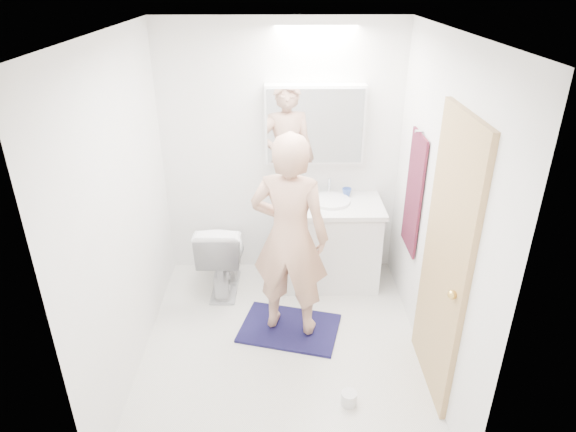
{
  "coord_description": "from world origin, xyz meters",
  "views": [
    {
      "loc": [
        0.0,
        -3.15,
        2.73
      ],
      "look_at": [
        0.05,
        0.25,
        1.05
      ],
      "focal_mm": 31.14,
      "sensor_mm": 36.0,
      "label": 1
    }
  ],
  "objects_px": {
    "vanity_cabinet": "(329,245)",
    "toilet_paper_roll": "(349,398)",
    "person": "(290,237)",
    "soap_bottle_a": "(292,186)",
    "toothbrush_cup": "(347,192)",
    "medicine_cabinet": "(315,124)",
    "soap_bottle_b": "(311,188)",
    "toilet": "(223,254)"
  },
  "relations": [
    {
      "from": "vanity_cabinet",
      "to": "toilet_paper_roll",
      "type": "height_order",
      "value": "vanity_cabinet"
    },
    {
      "from": "person",
      "to": "soap_bottle_a",
      "type": "height_order",
      "value": "person"
    },
    {
      "from": "person",
      "to": "toothbrush_cup",
      "type": "xyz_separation_m",
      "value": [
        0.55,
        0.92,
        -0.03
      ]
    },
    {
      "from": "vanity_cabinet",
      "to": "person",
      "type": "xyz_separation_m",
      "value": [
        -0.39,
        -0.76,
        0.5
      ]
    },
    {
      "from": "medicine_cabinet",
      "to": "soap_bottle_b",
      "type": "relative_size",
      "value": 5.64
    },
    {
      "from": "toothbrush_cup",
      "to": "person",
      "type": "bearing_deg",
      "value": -121.04
    },
    {
      "from": "soap_bottle_a",
      "to": "soap_bottle_b",
      "type": "relative_size",
      "value": 1.41
    },
    {
      "from": "soap_bottle_b",
      "to": "toothbrush_cup",
      "type": "relative_size",
      "value": 1.76
    },
    {
      "from": "soap_bottle_a",
      "to": "toilet",
      "type": "bearing_deg",
      "value": -157.73
    },
    {
      "from": "toilet_paper_roll",
      "to": "vanity_cabinet",
      "type": "bearing_deg",
      "value": 90.38
    },
    {
      "from": "medicine_cabinet",
      "to": "soap_bottle_b",
      "type": "xyz_separation_m",
      "value": [
        -0.02,
        -0.03,
        -0.6
      ]
    },
    {
      "from": "toilet",
      "to": "soap_bottle_a",
      "type": "height_order",
      "value": "soap_bottle_a"
    },
    {
      "from": "medicine_cabinet",
      "to": "toothbrush_cup",
      "type": "height_order",
      "value": "medicine_cabinet"
    },
    {
      "from": "medicine_cabinet",
      "to": "toothbrush_cup",
      "type": "relative_size",
      "value": 9.94
    },
    {
      "from": "toothbrush_cup",
      "to": "medicine_cabinet",
      "type": "bearing_deg",
      "value": 170.92
    },
    {
      "from": "toothbrush_cup",
      "to": "toilet",
      "type": "bearing_deg",
      "value": -166.66
    },
    {
      "from": "vanity_cabinet",
      "to": "toothbrush_cup",
      "type": "height_order",
      "value": "toothbrush_cup"
    },
    {
      "from": "vanity_cabinet",
      "to": "medicine_cabinet",
      "type": "xyz_separation_m",
      "value": [
        -0.15,
        0.21,
        1.11
      ]
    },
    {
      "from": "medicine_cabinet",
      "to": "soap_bottle_a",
      "type": "bearing_deg",
      "value": -163.3
    },
    {
      "from": "medicine_cabinet",
      "to": "toilet",
      "type": "distance_m",
      "value": 1.45
    },
    {
      "from": "vanity_cabinet",
      "to": "medicine_cabinet",
      "type": "distance_m",
      "value": 1.14
    },
    {
      "from": "toilet",
      "to": "toothbrush_cup",
      "type": "xyz_separation_m",
      "value": [
        1.16,
        0.28,
        0.49
      ]
    },
    {
      "from": "toilet",
      "to": "toilet_paper_roll",
      "type": "height_order",
      "value": "toilet"
    },
    {
      "from": "toilet",
      "to": "soap_bottle_a",
      "type": "distance_m",
      "value": 0.9
    },
    {
      "from": "medicine_cabinet",
      "to": "soap_bottle_a",
      "type": "xyz_separation_m",
      "value": [
        -0.2,
        -0.06,
        -0.57
      ]
    },
    {
      "from": "soap_bottle_b",
      "to": "toilet_paper_roll",
      "type": "bearing_deg",
      "value": -84.03
    },
    {
      "from": "person",
      "to": "soap_bottle_a",
      "type": "bearing_deg",
      "value": -77.67
    },
    {
      "from": "toothbrush_cup",
      "to": "toilet_paper_roll",
      "type": "distance_m",
      "value": 1.92
    },
    {
      "from": "toothbrush_cup",
      "to": "toilet_paper_roll",
      "type": "height_order",
      "value": "toothbrush_cup"
    },
    {
      "from": "vanity_cabinet",
      "to": "toilet",
      "type": "bearing_deg",
      "value": -173.43
    },
    {
      "from": "medicine_cabinet",
      "to": "soap_bottle_b",
      "type": "height_order",
      "value": "medicine_cabinet"
    },
    {
      "from": "vanity_cabinet",
      "to": "soap_bottle_a",
      "type": "xyz_separation_m",
      "value": [
        -0.35,
        0.15,
        0.54
      ]
    },
    {
      "from": "toilet",
      "to": "toothbrush_cup",
      "type": "height_order",
      "value": "toothbrush_cup"
    },
    {
      "from": "vanity_cabinet",
      "to": "toilet_paper_roll",
      "type": "xyz_separation_m",
      "value": [
        0.01,
        -1.57,
        -0.34
      ]
    },
    {
      "from": "toilet",
      "to": "toothbrush_cup",
      "type": "bearing_deg",
      "value": -165.21
    },
    {
      "from": "person",
      "to": "soap_bottle_a",
      "type": "distance_m",
      "value": 0.91
    },
    {
      "from": "person",
      "to": "toilet_paper_roll",
      "type": "relative_size",
      "value": 15.27
    },
    {
      "from": "medicine_cabinet",
      "to": "toilet_paper_roll",
      "type": "xyz_separation_m",
      "value": [
        0.16,
        -1.78,
        -1.45
      ]
    },
    {
      "from": "medicine_cabinet",
      "to": "person",
      "type": "relative_size",
      "value": 0.52
    },
    {
      "from": "toilet",
      "to": "soap_bottle_b",
      "type": "xyz_separation_m",
      "value": [
        0.83,
        0.3,
        0.53
      ]
    },
    {
      "from": "soap_bottle_a",
      "to": "toilet_paper_roll",
      "type": "xyz_separation_m",
      "value": [
        0.36,
        -1.72,
        -0.88
      ]
    },
    {
      "from": "medicine_cabinet",
      "to": "toothbrush_cup",
      "type": "xyz_separation_m",
      "value": [
        0.31,
        -0.05,
        -0.64
      ]
    }
  ]
}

